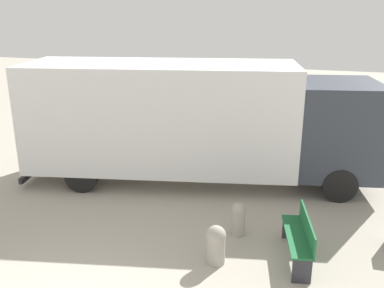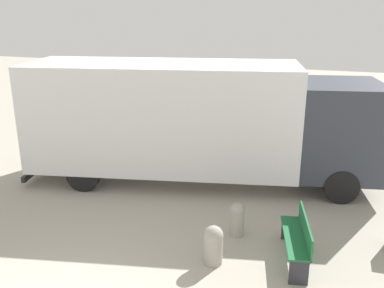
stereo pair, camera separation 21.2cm
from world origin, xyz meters
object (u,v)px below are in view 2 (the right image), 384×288
Objects in this scene: delivery_truck at (196,118)px; bollard_near_bench at (213,244)px; park_bench at (299,237)px; bollard_far_bench at (237,218)px.

bollard_near_bench is (1.59, -3.84, -1.38)m from delivery_truck.
park_bench reaches higher than bollard_far_bench.
delivery_truck reaches higher than park_bench.
bollard_near_bench is at bearing -99.91° from bollard_far_bench.
bollard_near_bench reaches higher than bollard_far_bench.
delivery_truck reaches higher than bollard_near_bench.
delivery_truck is 5.71× the size of park_bench.
bollard_near_bench is (-1.53, -0.59, -0.09)m from park_bench.
park_bench is at bearing 21.11° from bollard_near_bench.
delivery_truck is 4.68m from park_bench.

